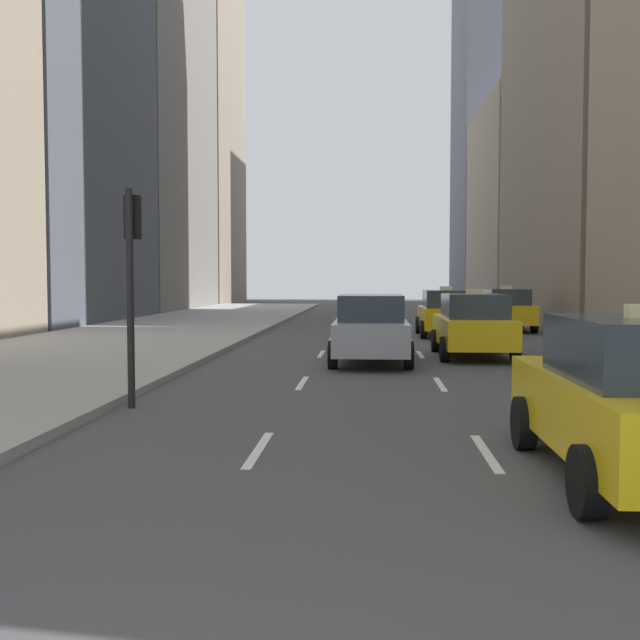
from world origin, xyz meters
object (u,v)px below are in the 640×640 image
at_px(taxi_fourth, 506,310).
at_px(traffic_light_pole, 132,262).
at_px(taxi_second, 445,313).
at_px(sedan_black_near, 371,328).
at_px(taxi_third, 473,325).
at_px(taxi_lead, 640,398).

bearing_deg(taxi_fourth, traffic_light_pole, -116.33).
height_order(taxi_second, sedan_black_near, taxi_second).
distance_m(taxi_third, taxi_fourth, 11.15).
xyz_separation_m(taxi_second, taxi_fourth, (2.80, 3.21, 0.00)).
height_order(taxi_lead, taxi_second, same).
relative_size(taxi_second, taxi_third, 1.00).
height_order(taxi_lead, taxi_third, same).
bearing_deg(sedan_black_near, taxi_lead, -75.89).
relative_size(taxi_lead, taxi_third, 1.00).
xyz_separation_m(taxi_third, traffic_light_pole, (-6.75, -8.51, 1.53)).
height_order(taxi_lead, taxi_fourth, same).
xyz_separation_m(taxi_fourth, sedan_black_near, (-5.60, -12.32, 0.00)).
relative_size(taxi_third, traffic_light_pole, 1.22).
distance_m(taxi_lead, taxi_third, 12.66).
bearing_deg(taxi_fourth, taxi_second, -131.13).
bearing_deg(traffic_light_pole, taxi_fourth, 63.67).
bearing_deg(taxi_fourth, taxi_third, -104.54).
bearing_deg(taxi_third, traffic_light_pole, -128.43).
bearing_deg(taxi_third, sedan_black_near, -151.43).
relative_size(taxi_second, taxi_fourth, 1.00).
bearing_deg(traffic_light_pole, taxi_third, 51.57).
relative_size(taxi_lead, traffic_light_pole, 1.22).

